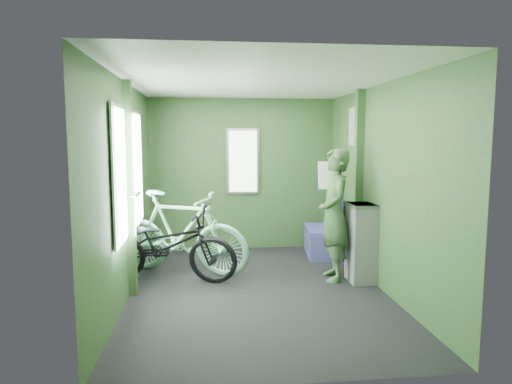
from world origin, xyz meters
TOP-DOWN VIEW (x-y plane):
  - room at (-0.04, 0.04)m, footprint 4.00×4.02m
  - bicycle_black at (-1.04, 0.41)m, footprint 1.87×1.23m
  - bicycle_mint at (-0.89, 0.68)m, footprint 1.92×1.35m
  - passenger at (0.96, 0.29)m, footprint 0.42×0.65m
  - waste_box at (1.26, 0.18)m, footprint 0.28×0.39m
  - bench_seat at (1.14, 1.45)m, footprint 0.54×0.86m

SIDE VIEW (x-z plane):
  - bicycle_black at x=-1.04m, z-range -0.50..0.50m
  - bicycle_mint at x=-0.89m, z-range -0.58..0.58m
  - bench_seat at x=1.14m, z-range -0.18..0.68m
  - waste_box at x=1.26m, z-range 0.00..0.94m
  - passenger at x=0.96m, z-range 0.00..1.58m
  - room at x=-0.04m, z-range 0.28..2.59m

